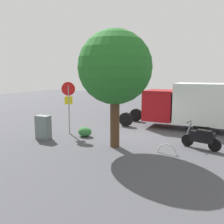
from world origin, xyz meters
TOP-DOWN VIEW (x-y plane):
  - ground_plane at (0.00, 0.00)m, footprint 60.00×60.00m
  - box_truck_near at (-2.55, -3.47)m, footprint 7.62×2.30m
  - motorcycle at (-3.36, 0.49)m, footprint 1.77×0.74m
  - stop_sign at (3.72, 0.65)m, footprint 0.71×0.33m
  - street_tree at (0.37, 1.81)m, footprint 3.34×3.34m
  - utility_cabinet at (4.33, 2.14)m, footprint 0.80×0.45m
  - bike_rack_hoop at (-2.09, 1.80)m, footprint 0.85×0.13m
  - shrub_near_sign at (2.60, 0.81)m, footprint 0.76×0.62m

SIDE VIEW (x-z plane):
  - ground_plane at x=0.00m, z-range 0.00..0.00m
  - bike_rack_hoop at x=-2.09m, z-range -0.43..0.43m
  - shrub_near_sign at x=2.60m, z-range 0.00..0.52m
  - motorcycle at x=-3.36m, z-range -0.08..1.12m
  - utility_cabinet at x=4.33m, z-range 0.00..1.23m
  - box_truck_near at x=-2.55m, z-range 0.17..2.99m
  - stop_sign at x=3.72m, z-range 0.49..3.42m
  - street_tree at x=0.37m, z-range 0.97..6.32m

